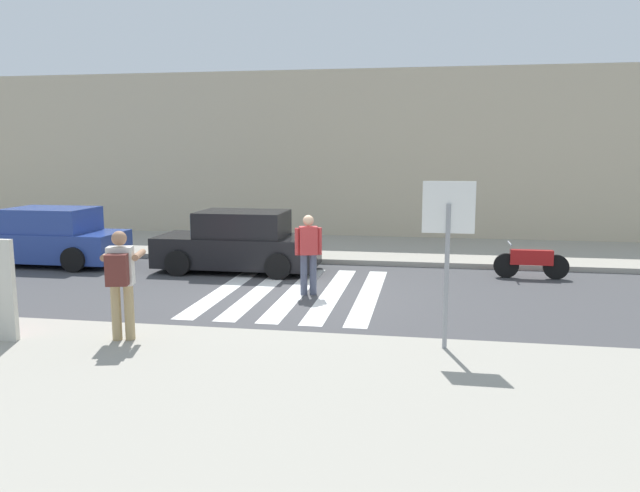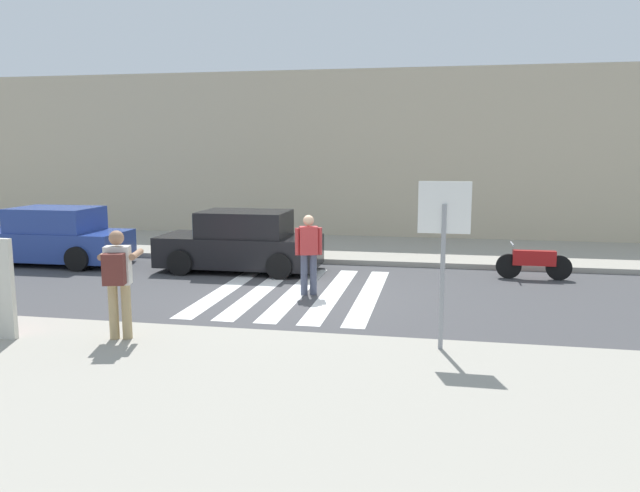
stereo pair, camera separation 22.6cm
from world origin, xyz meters
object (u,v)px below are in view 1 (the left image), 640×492
Objects in this scene: stop_sign at (448,228)px; photographer_with_backpack at (121,276)px; pedestrian_crossing at (308,250)px; parked_car_blue at (49,238)px; parked_car_black at (239,243)px; motorcycle at (531,262)px.

photographer_with_backpack is at bearing -174.50° from stop_sign.
photographer_with_backpack is (-4.95, -0.48, -0.80)m from stop_sign.
pedestrian_crossing is at bearing 62.44° from photographer_with_backpack.
photographer_with_backpack is 0.42× the size of parked_car_blue.
pedestrian_crossing is at bearing 127.39° from stop_sign.
parked_car_blue is (-7.62, 2.30, -0.25)m from pedestrian_crossing.
pedestrian_crossing is 0.42× the size of parked_car_black.
parked_car_blue is (-10.41, 5.95, -1.24)m from stop_sign.
parked_car_blue is 2.33× the size of motorcycle.
motorcycle is (7.14, 6.73, -0.75)m from photographer_with_backpack.
photographer_with_backpack is at bearing -136.71° from motorcycle.
stop_sign is at bearing -109.32° from motorcycle.
parked_car_blue and parked_car_black have the same top height.
photographer_with_backpack is 0.98× the size of motorcycle.
pedestrian_crossing is 0.42× the size of parked_car_blue.
stop_sign reaches higher than motorcycle.
parked_car_blue is at bearing -180.00° from parked_car_black.
stop_sign is at bearing 5.50° from photographer_with_backpack.
pedestrian_crossing is 3.23m from parked_car_black.
motorcycle is (12.60, 0.30, -0.31)m from parked_car_blue.
pedestrian_crossing is 5.65m from motorcycle.
stop_sign reaches higher than pedestrian_crossing.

